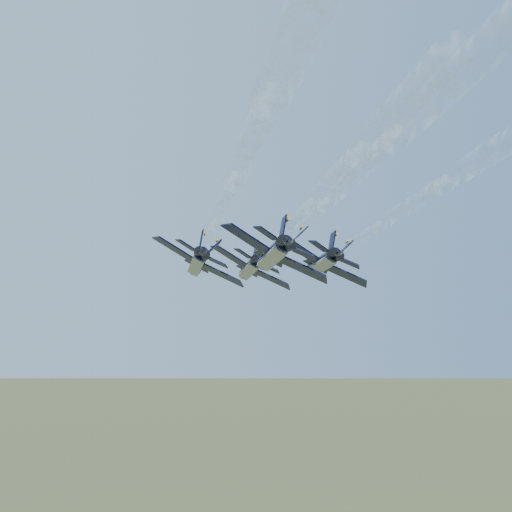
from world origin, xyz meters
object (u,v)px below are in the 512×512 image
object	(u,v)px
jet_lead	(250,268)
jet_right	(321,263)
jet_left	(198,262)
jet_slot	(273,254)

from	to	relation	value
jet_lead	jet_right	xyz separation A→B (m)	(5.78, -14.88, 0.00)
jet_lead	jet_left	bearing A→B (deg)	-124.35
jet_left	jet_slot	size ratio (longest dim) A/B	1.00
jet_left	jet_slot	world-z (taller)	same
jet_right	jet_slot	size ratio (longest dim) A/B	1.00
jet_left	jet_right	distance (m)	17.32
jet_right	jet_slot	world-z (taller)	same
jet_right	jet_left	bearing A→B (deg)	177.84
jet_lead	jet_right	size ratio (longest dim) A/B	1.00
jet_lead	jet_left	world-z (taller)	same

